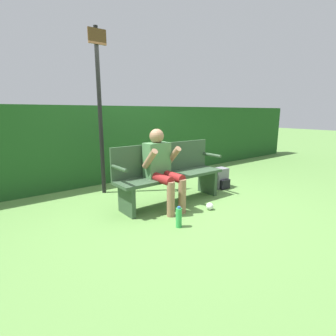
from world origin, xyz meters
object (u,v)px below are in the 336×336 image
at_px(backpack, 220,179).
at_px(parked_car, 116,124).
at_px(water_bottle, 179,217).
at_px(person_seated, 162,165).
at_px(park_bench, 169,173).
at_px(signpost, 100,106).

xyz_separation_m(backpack, parked_car, (4.64, 13.45, 0.43)).
bearing_deg(water_bottle, parked_car, 65.94).
bearing_deg(parked_car, water_bottle, 134.15).
bearing_deg(person_seated, backpack, 6.18).
height_order(person_seated, water_bottle, person_seated).
bearing_deg(parked_car, park_bench, 134.57).
height_order(park_bench, parked_car, parked_car).
xyz_separation_m(park_bench, backpack, (1.26, 0.02, -0.30)).
bearing_deg(person_seated, park_bench, 29.92).
bearing_deg(signpost, water_bottle, -86.08).
relative_size(water_bottle, parked_car, 0.06).
distance_m(park_bench, water_bottle, 1.03).
relative_size(person_seated, signpost, 0.43).
relative_size(park_bench, signpost, 0.67).
bearing_deg(signpost, backpack, -29.58).
relative_size(park_bench, person_seated, 1.57).
bearing_deg(backpack, parked_car, 70.98).
bearing_deg(person_seated, signpost, 106.93).
bearing_deg(water_bottle, signpost, 93.92).
relative_size(person_seated, parked_car, 0.24).
xyz_separation_m(backpack, water_bottle, (-1.75, -0.85, -0.05)).
bearing_deg(park_bench, water_bottle, -120.57).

